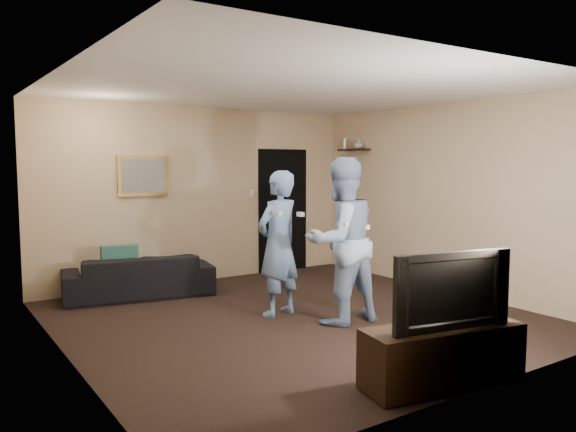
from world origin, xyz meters
TOP-DOWN VIEW (x-y plane):
  - ground at (0.00, 0.00)m, footprint 5.00×5.00m
  - ceiling at (0.00, 0.00)m, footprint 5.00×5.00m
  - wall_back at (0.00, 2.50)m, footprint 5.00×0.04m
  - wall_front at (0.00, -2.50)m, footprint 5.00×0.04m
  - wall_left at (-2.50, 0.00)m, footprint 0.04×5.00m
  - wall_right at (2.50, 0.00)m, footprint 0.04×5.00m
  - sofa at (-1.15, 2.01)m, footprint 2.03×1.09m
  - throw_pillow at (-1.40, 2.01)m, footprint 0.48×0.21m
  - painting_frame at (-0.90, 2.48)m, footprint 0.72×0.05m
  - painting_canvas at (-0.90, 2.45)m, footprint 0.62×0.01m
  - doorway at (1.45, 2.47)m, footprint 0.90×0.06m
  - light_switch at (0.85, 2.48)m, footprint 0.08×0.02m
  - wall_shelf at (2.39, 1.80)m, footprint 0.20×0.60m
  - shelf_vase at (2.39, 1.68)m, footprint 0.17×0.17m
  - shelf_figurine at (2.39, 2.03)m, footprint 0.06×0.06m
  - tv_console at (-0.16, -2.29)m, footprint 1.39×0.68m
  - television at (-0.16, -2.29)m, footprint 1.07×0.34m
  - wii_player_left at (-0.10, 0.21)m, footprint 0.70×0.57m
  - wii_player_right at (0.31, -0.44)m, footprint 0.90×0.71m

SIDE VIEW (x-z plane):
  - ground at x=0.00m, z-range 0.00..0.00m
  - tv_console at x=-0.16m, z-range 0.01..0.49m
  - sofa at x=-1.15m, z-range 0.00..0.56m
  - throw_pillow at x=-1.40m, z-range 0.25..0.71m
  - television at x=-0.16m, z-range 0.49..1.10m
  - wii_player_left at x=-0.10m, z-range 0.00..1.69m
  - wii_player_right at x=0.31m, z-range 0.00..1.84m
  - doorway at x=1.45m, z-range 0.00..2.00m
  - wall_back at x=0.00m, z-range 0.00..2.60m
  - wall_front at x=0.00m, z-range 0.00..2.60m
  - wall_left at x=-2.50m, z-range 0.00..2.60m
  - wall_right at x=2.50m, z-range 0.00..2.60m
  - light_switch at x=0.85m, z-range 1.24..1.36m
  - painting_frame at x=-0.90m, z-range 1.32..1.89m
  - painting_canvas at x=-0.90m, z-range 1.37..1.83m
  - wall_shelf at x=2.39m, z-range 1.98..2.00m
  - shelf_vase at x=2.39m, z-range 2.00..2.16m
  - shelf_figurine at x=2.39m, z-range 2.00..2.18m
  - ceiling at x=0.00m, z-range 2.58..2.62m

